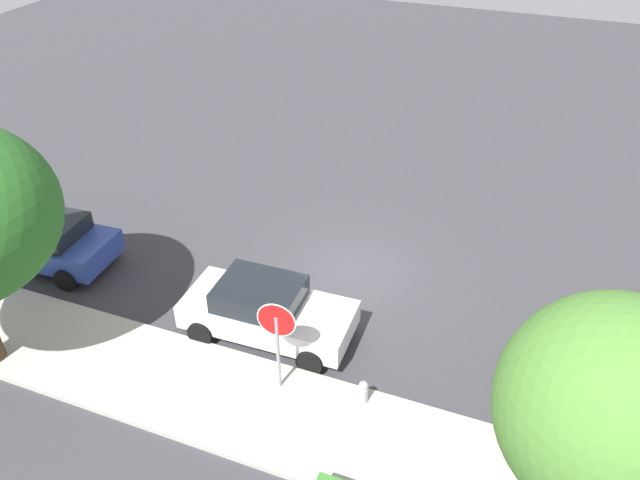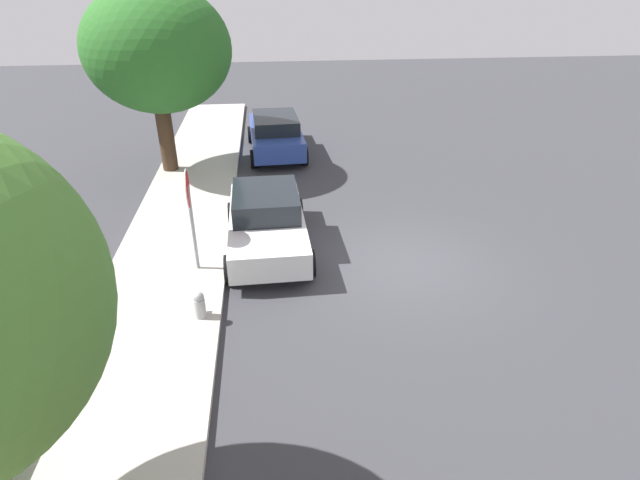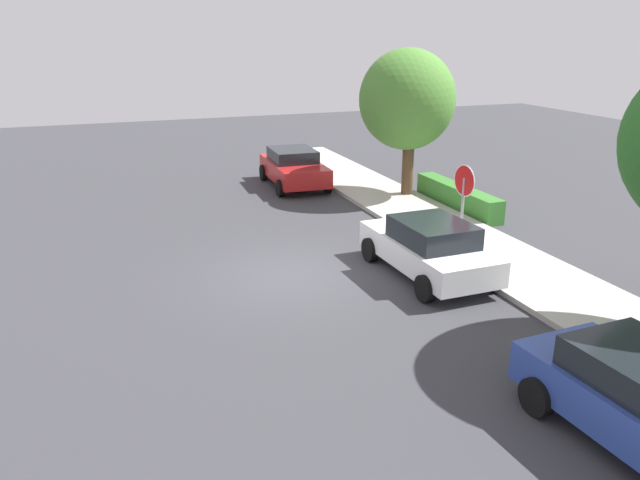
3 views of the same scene
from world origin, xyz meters
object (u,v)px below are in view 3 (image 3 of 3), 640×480
(fire_hydrant, at_px, (418,224))
(parked_car_red, at_px, (294,167))
(street_tree_near_corner, at_px, (407,100))
(parked_car_white, at_px, (429,247))
(stop_sign, at_px, (463,193))

(fire_hydrant, bearing_deg, parked_car_red, -167.92)
(parked_car_red, relative_size, street_tree_near_corner, 0.78)
(parked_car_white, height_order, parked_car_red, parked_car_white)
(parked_car_red, bearing_deg, parked_car_white, 1.13)
(stop_sign, height_order, parked_car_red, stop_sign)
(parked_car_red, xyz_separation_m, street_tree_near_corner, (3.03, 3.26, 2.77))
(fire_hydrant, bearing_deg, parked_car_white, -24.82)
(street_tree_near_corner, height_order, fire_hydrant, street_tree_near_corner)
(street_tree_near_corner, bearing_deg, fire_hydrant, -22.00)
(parked_car_white, xyz_separation_m, street_tree_near_corner, (-7.15, 3.06, 2.78))
(parked_car_red, height_order, fire_hydrant, parked_car_red)
(parked_car_red, distance_m, fire_hydrant, 7.43)
(stop_sign, distance_m, fire_hydrant, 2.34)
(stop_sign, bearing_deg, parked_car_white, -56.57)
(stop_sign, relative_size, street_tree_near_corner, 0.47)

